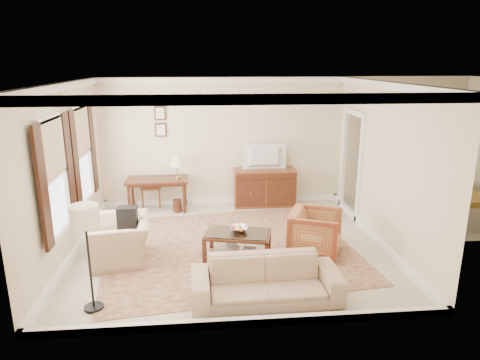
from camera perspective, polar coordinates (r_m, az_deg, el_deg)
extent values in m
cube|color=beige|center=(7.85, -1.27, -8.74)|extent=(5.50, 5.00, 0.01)
cube|color=white|center=(7.16, -1.41, 12.92)|extent=(5.50, 5.00, 0.01)
cube|color=#F5E8C8|center=(9.81, -2.35, 5.10)|extent=(5.50, 0.01, 2.90)
cube|color=#F5E8C8|center=(4.99, 0.66, -5.34)|extent=(5.50, 0.01, 2.90)
cube|color=#F5E8C8|center=(7.70, -22.22, 1.01)|extent=(0.01, 5.00, 2.90)
cube|color=#F5E8C8|center=(8.04, 18.64, 1.94)|extent=(0.01, 5.00, 2.90)
cube|color=beige|center=(10.08, 23.18, -4.44)|extent=(3.00, 2.70, 0.01)
cube|color=maroon|center=(7.74, -1.44, -9.05)|extent=(4.72, 4.18, 0.01)
cube|color=#4B2215|center=(9.59, -11.00, 0.04)|extent=(1.34, 0.67, 0.05)
cylinder|color=#4B2215|center=(9.53, -14.57, -2.59)|extent=(0.07, 0.07, 0.69)
cylinder|color=#4B2215|center=(9.41, -7.45, -2.44)|extent=(0.07, 0.07, 0.69)
cylinder|color=#4B2215|center=(10.01, -14.12, -1.68)|extent=(0.07, 0.07, 0.69)
cylinder|color=#4B2215|center=(9.90, -7.35, -1.53)|extent=(0.07, 0.07, 0.69)
cube|color=brown|center=(9.85, 3.25, -0.98)|extent=(1.39, 0.54, 0.86)
imported|color=black|center=(9.62, 3.35, 4.16)|extent=(0.95, 0.55, 0.12)
cube|color=#4B2215|center=(7.24, -0.31, -7.27)|extent=(1.20, 0.87, 0.04)
cube|color=silver|center=(7.23, -0.31, -7.02)|extent=(1.13, 0.80, 0.01)
cube|color=silver|center=(7.35, -0.31, -9.19)|extent=(1.11, 0.77, 0.02)
cube|color=#4B2215|center=(7.16, -4.77, -9.46)|extent=(0.07, 0.07, 0.42)
cube|color=#4B2215|center=(7.02, 3.56, -9.97)|extent=(0.07, 0.07, 0.42)
cube|color=#4B2215|center=(7.67, -3.82, -7.67)|extent=(0.07, 0.07, 0.42)
cube|color=#4B2215|center=(7.54, 3.91, -8.10)|extent=(0.07, 0.07, 0.42)
imported|color=silver|center=(7.27, -0.14, -6.41)|extent=(0.42, 0.42, 0.10)
imported|color=brown|center=(7.41, -1.95, -8.77)|extent=(0.28, 0.10, 0.38)
imported|color=brown|center=(7.26, 0.36, -9.31)|extent=(0.28, 0.09, 0.38)
imported|color=maroon|center=(7.51, 10.03, -6.61)|extent=(1.04, 1.07, 0.85)
imported|color=tan|center=(7.42, -15.70, -6.82)|extent=(0.86, 1.19, 0.96)
cube|color=black|center=(7.41, -14.79, -4.72)|extent=(0.34, 0.38, 0.40)
imported|color=tan|center=(6.04, 3.50, -12.38)|extent=(2.07, 0.65, 0.81)
cylinder|color=black|center=(6.34, -18.89, -15.77)|extent=(0.26, 0.26, 0.04)
cylinder|color=black|center=(6.06, -19.40, -10.77)|extent=(0.03, 0.03, 1.24)
cylinder|color=silver|center=(5.79, -20.02, -4.52)|extent=(0.36, 0.36, 0.28)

